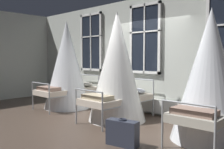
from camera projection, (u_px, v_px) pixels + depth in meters
ground at (116, 120)px, 5.92m from camera, size 17.78×17.78×0.00m
back_wall_with_windows at (147, 55)px, 6.71m from camera, size 9.89×0.10×3.14m
window_bank at (144, 71)px, 6.65m from camera, size 5.30×0.10×2.87m
cot_first at (67, 66)px, 7.40m from camera, size 1.38×1.85×2.60m
cot_second at (117, 68)px, 5.90m from camera, size 1.38×1.84×2.61m
cot_third at (210, 77)px, 4.44m from camera, size 1.38×1.87×2.39m
suitcase_dark at (122, 133)px, 4.22m from camera, size 0.59×0.31×0.47m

